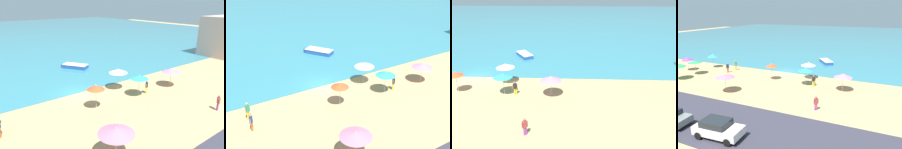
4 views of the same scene
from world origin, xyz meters
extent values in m
plane|color=tan|center=(0.00, 0.00, 0.00)|extent=(160.00, 160.00, 0.00)
cube|color=teal|center=(0.00, 55.00, 0.03)|extent=(150.00, 110.00, 0.05)
cube|color=#35333F|center=(0.00, -18.00, 0.03)|extent=(80.00, 8.00, 0.06)
cylinder|color=#B2B2B7|center=(4.64, -1.79, 1.07)|extent=(0.05, 0.05, 2.15)
cone|color=silver|center=(4.64, -1.79, 2.32)|extent=(2.23, 2.23, 0.46)
sphere|color=silver|center=(4.64, -1.79, 2.58)|extent=(0.08, 0.08, 0.08)
cylinder|color=#B2B2B7|center=(-0.22, -4.46, 1.04)|extent=(0.05, 0.05, 2.08)
cone|color=#F35027|center=(-0.22, -4.46, 2.26)|extent=(1.76, 1.76, 0.45)
sphere|color=silver|center=(-0.22, -4.46, 2.51)|extent=(0.08, 0.08, 0.08)
cylinder|color=#B2B2B7|center=(-16.19, -5.73, 0.91)|extent=(0.05, 0.05, 1.81)
cone|color=purple|center=(-16.19, -5.73, 2.03)|extent=(2.00, 2.00, 0.53)
sphere|color=silver|center=(-16.19, -5.73, 2.32)|extent=(0.08, 0.08, 0.08)
cylinder|color=#B2B2B7|center=(10.52, -4.90, 0.94)|extent=(0.05, 0.05, 1.88)
cone|color=pink|center=(10.52, -4.90, 2.06)|extent=(2.33, 2.33, 0.46)
sphere|color=silver|center=(10.52, -4.90, 2.32)|extent=(0.08, 0.08, 0.08)
cylinder|color=#B2B2B7|center=(-13.54, -2.40, 1.00)|extent=(0.05, 0.05, 2.00)
cone|color=teal|center=(-13.54, -2.40, 2.20)|extent=(1.93, 1.93, 0.50)
sphere|color=silver|center=(-13.54, -2.40, 2.48)|extent=(0.08, 0.08, 0.08)
cylinder|color=#B2B2B7|center=(-13.06, -6.99, 0.99)|extent=(0.05, 0.05, 1.98)
cone|color=#319859|center=(-13.06, -6.99, 2.11)|extent=(2.26, 2.26, 0.36)
sphere|color=silver|center=(-13.06, -6.99, 2.32)|extent=(0.08, 0.08, 0.08)
cylinder|color=#B2B2B7|center=(-13.23, -10.12, 1.00)|extent=(0.05, 0.05, 2.00)
cylinder|color=#B2B2B7|center=(5.25, -4.76, 1.06)|extent=(0.05, 0.05, 2.11)
cone|color=teal|center=(5.25, -4.76, 2.25)|extent=(2.08, 2.08, 0.37)
sphere|color=silver|center=(5.25, -4.76, 2.46)|extent=(0.08, 0.08, 0.08)
cylinder|color=#B2B2B7|center=(-3.11, -11.44, 1.00)|extent=(0.05, 0.05, 1.99)
cone|color=pink|center=(-3.11, -11.44, 2.15)|extent=(2.48, 2.48, 0.40)
sphere|color=silver|center=(-3.11, -11.44, 2.38)|extent=(0.08, 0.08, 0.08)
cylinder|color=#AA3EA4|center=(9.17, -11.78, 0.37)|extent=(0.14, 0.14, 0.75)
cylinder|color=#AA3EA4|center=(9.04, -11.90, 0.37)|extent=(0.14, 0.14, 0.75)
cube|color=#B73E3F|center=(9.10, -11.84, 1.04)|extent=(0.41, 0.41, 0.59)
sphere|color=#A06955|center=(9.10, -11.84, 1.47)|extent=(0.22, 0.22, 0.22)
cylinder|color=#A06955|center=(9.28, -11.67, 0.99)|extent=(0.09, 0.09, 0.53)
cylinder|color=#A06955|center=(8.93, -12.00, 0.99)|extent=(0.09, 0.09, 0.53)
cylinder|color=yellow|center=(6.41, -4.80, 0.37)|extent=(0.14, 0.14, 0.75)
cylinder|color=yellow|center=(6.56, -4.70, 0.37)|extent=(0.14, 0.14, 0.75)
cube|color=black|center=(6.48, -4.75, 1.04)|extent=(0.42, 0.38, 0.59)
sphere|color=#A46E57|center=(6.48, -4.75, 1.47)|extent=(0.22, 0.22, 0.22)
cylinder|color=#A46E57|center=(6.28, -4.88, 0.99)|extent=(0.09, 0.09, 0.53)
cylinder|color=#A46E57|center=(6.69, -4.62, 0.99)|extent=(0.09, 0.09, 0.53)
cylinder|color=yellow|center=(-8.62, -2.17, 0.42)|extent=(0.14, 0.14, 0.84)
cylinder|color=yellow|center=(-8.78, -2.26, 0.42)|extent=(0.14, 0.14, 0.84)
cube|color=#2E8863|center=(-8.70, -2.22, 1.17)|extent=(0.42, 0.36, 0.67)
sphere|color=tan|center=(-8.70, -2.22, 1.64)|extent=(0.22, 0.22, 0.22)
cylinder|color=tan|center=(-8.48, -2.11, 1.12)|extent=(0.09, 0.09, 0.60)
cylinder|color=tan|center=(-8.91, -2.32, 1.12)|extent=(0.09, 0.09, 0.60)
cylinder|color=#EC5925|center=(-8.86, -4.01, 0.39)|extent=(0.14, 0.14, 0.78)
cylinder|color=#EC5925|center=(-8.94, -4.18, 0.39)|extent=(0.14, 0.14, 0.78)
cube|color=navy|center=(-8.90, -4.09, 1.09)|extent=(0.35, 0.42, 0.62)
sphere|color=#A36C52|center=(-8.90, -4.09, 1.54)|extent=(0.22, 0.22, 0.22)
cylinder|color=#A36C52|center=(-8.80, -3.88, 1.04)|extent=(0.09, 0.09, 0.56)
cylinder|color=#A36C52|center=(-9.00, -4.31, 1.04)|extent=(0.09, 0.09, 0.56)
cylinder|color=black|center=(-0.91, -19.36, 0.38)|extent=(0.65, 0.26, 0.64)
cube|color=silver|center=(3.42, -20.10, 0.73)|extent=(4.19, 2.11, 0.69)
cube|color=#1E2328|center=(3.22, -20.11, 1.34)|extent=(2.39, 1.76, 0.54)
cylinder|color=black|center=(4.74, -19.14, 0.38)|extent=(0.65, 0.27, 0.64)
cylinder|color=black|center=(4.86, -20.85, 0.38)|extent=(0.65, 0.27, 0.64)
cylinder|color=black|center=(1.98, -19.35, 0.38)|extent=(0.65, 0.27, 0.64)
cylinder|color=black|center=(2.11, -21.05, 0.38)|extent=(0.65, 0.27, 0.64)
cube|color=#2B55A4|center=(4.53, 9.09, 0.33)|extent=(3.49, 4.14, 0.55)
cube|color=#2B55A4|center=(3.31, 10.89, 0.38)|extent=(0.97, 0.85, 0.33)
cube|color=silver|center=(4.53, 9.09, 0.64)|extent=(3.56, 4.18, 0.08)
camera|label=1|loc=(-10.62, -21.10, 10.09)|focal=35.00mm
camera|label=2|loc=(-12.77, -24.98, 14.93)|focal=45.00mm
camera|label=3|loc=(12.96, -26.40, 11.35)|focal=35.00mm
camera|label=4|loc=(15.27, -32.16, 10.17)|focal=35.00mm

